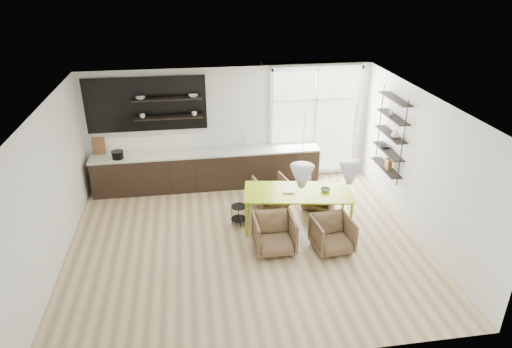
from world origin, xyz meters
name	(u,v)px	position (x,y,z in m)	size (l,w,h in m)	color
room	(266,154)	(0.58, 1.10, 1.46)	(7.02, 6.01, 2.91)	#D4B987
kitchen_run	(204,164)	(-0.70, 2.69, 0.60)	(5.54, 0.69, 2.75)	black
right_shelving	(391,137)	(3.36, 1.17, 1.65)	(0.26, 1.22, 1.90)	black
dining_table	(298,194)	(1.15, 0.52, 0.75)	(2.34, 1.34, 0.81)	#A0BB11
armchair_back_left	(271,191)	(0.78, 1.51, 0.33)	(0.71, 0.74, 0.67)	brown
armchair_back_right	(319,194)	(1.85, 1.23, 0.31)	(0.67, 0.69, 0.63)	brown
armchair_front_left	(274,234)	(0.51, -0.31, 0.36)	(0.77, 0.80, 0.72)	brown
armchair_front_right	(332,234)	(1.63, -0.46, 0.34)	(0.73, 0.75, 0.68)	brown
wire_stool	(239,212)	(-0.06, 0.77, 0.28)	(0.34, 0.34, 0.43)	black
table_book	(283,190)	(0.86, 0.63, 0.82)	(0.24, 0.33, 0.03)	white
table_bowl	(325,190)	(1.72, 0.45, 0.84)	(0.20, 0.20, 0.06)	#4F7E4B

